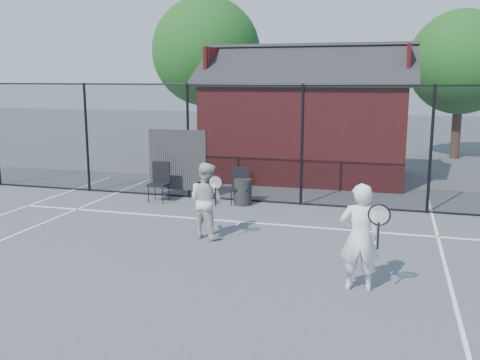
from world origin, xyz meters
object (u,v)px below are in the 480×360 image
(player_front, at_px, (360,237))
(waste_bin, at_px, (243,192))
(player_back, at_px, (206,200))
(clubhouse, at_px, (307,126))
(chair_right, at_px, (240,187))
(chair_left, at_px, (159,183))

(player_front, relative_size, waste_bin, 2.51)
(player_back, bearing_deg, player_front, -31.72)
(clubhouse, distance_m, player_front, 9.49)
(chair_right, height_order, waste_bin, chair_right)
(player_back, distance_m, chair_right, 2.90)
(chair_right, bearing_deg, player_front, -62.96)
(chair_left, xyz_separation_m, waste_bin, (2.17, 0.26, -0.17))
(chair_right, xyz_separation_m, waste_bin, (0.08, 0.00, -0.13))
(chair_left, bearing_deg, chair_right, 6.97)
(player_front, distance_m, chair_right, 5.79)
(chair_right, bearing_deg, clubhouse, 70.61)
(player_front, bearing_deg, chair_left, 139.59)
(player_front, bearing_deg, waste_bin, 123.31)
(clubhouse, relative_size, player_back, 4.31)
(clubhouse, bearing_deg, player_front, -76.24)
(player_front, height_order, waste_bin, player_front)
(player_front, xyz_separation_m, chair_right, (-3.22, 4.79, -0.36))
(player_back, height_order, waste_bin, player_back)
(player_back, distance_m, chair_left, 3.45)
(clubhouse, height_order, chair_right, clubhouse)
(player_front, xyz_separation_m, chair_left, (-5.32, 4.53, -0.32))
(clubhouse, bearing_deg, chair_left, -123.37)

